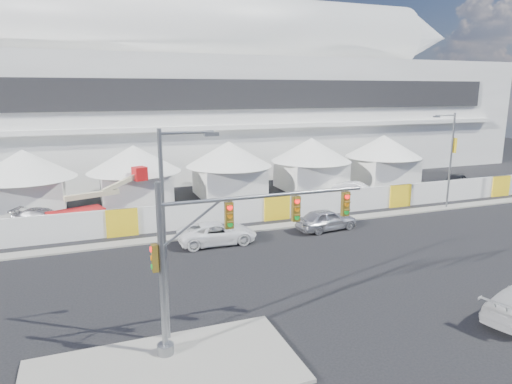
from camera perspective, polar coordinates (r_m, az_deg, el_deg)
name	(u,v)px	position (r m, az deg, el deg)	size (l,w,h in m)	color
ground	(280,310)	(22.38, 3.04, -14.56)	(160.00, 160.00, 0.00)	black
median_island	(164,371)	(18.38, -11.44, -21.13)	(10.00, 5.00, 0.15)	gray
far_curb	(432,209)	(42.84, 21.12, -2.00)	(80.00, 1.20, 0.12)	gray
stadium	(215,96)	(62.03, -5.10, 11.81)	(80.00, 24.80, 21.98)	silver
tent_row	(183,167)	(43.64, -9.08, 3.10)	(53.40, 8.40, 5.40)	white
hoarding_fence	(276,207)	(36.78, 2.54, -1.94)	(70.00, 0.25, 2.00)	silver
scaffold_tower	(463,119)	(76.70, 24.46, 8.30)	(4.40, 4.40, 12.00)	#595B60
sedan_silver	(326,220)	(34.46, 8.79, -3.42)	(4.70, 1.89, 1.60)	#B6B7BC
pickup_curb	(217,233)	(31.20, -4.87, -5.12)	(5.37, 2.48, 1.49)	white
lot_car_a	(357,190)	(45.27, 12.46, 0.22)	(4.64, 1.62, 1.53)	white
lot_car_b	(457,180)	(53.26, 23.83, 1.33)	(4.80, 1.93, 1.64)	black
lot_car_c	(43,217)	(38.69, -25.08, -2.89)	(4.70, 1.91, 1.36)	#A5A5AA
traffic_mast	(212,255)	(17.91, -5.51, -7.85)	(8.85, 0.67, 6.84)	gray
streetlight_median	(169,222)	(18.35, -10.80, -3.72)	(2.40, 0.24, 8.66)	slate
streetlight_curb	(450,154)	(42.93, 23.05, 4.40)	(2.47, 0.56, 8.35)	gray
boom_lift	(87,211)	(37.67, -20.42, -2.25)	(8.22, 2.96, 4.04)	red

